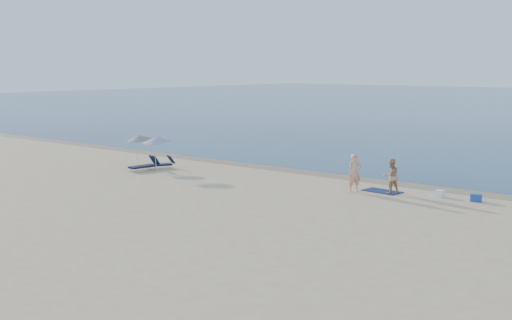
{
  "coord_description": "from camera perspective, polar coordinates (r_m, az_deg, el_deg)",
  "views": [
    {
      "loc": [
        18.39,
        -10.36,
        5.93
      ],
      "look_at": [
        -2.91,
        16.0,
        1.0
      ],
      "focal_mm": 45.0,
      "sensor_mm": 36.0,
      "label": 1
    }
  ],
  "objects": [
    {
      "name": "ground",
      "position": [
        21.93,
        -21.03,
        -7.98
      ],
      "size": [
        160.0,
        160.0,
        0.0
      ],
      "primitive_type": "plane",
      "color": "#CFB38A",
      "rests_on": "ground"
    },
    {
      "name": "umbrella_near",
      "position": [
        36.73,
        -8.77,
        1.84
      ],
      "size": [
        1.83,
        1.84,
        2.15
      ],
      "rotation": [
        0.0,
        0.0,
        -0.11
      ],
      "color": "silver",
      "rests_on": "ground"
    },
    {
      "name": "wet_sand_strip",
      "position": [
        35.48,
        7.13,
        -1.41
      ],
      "size": [
        240.0,
        1.6,
        0.0
      ],
      "primitive_type": "cube",
      "color": "#847254",
      "rests_on": "ground"
    },
    {
      "name": "person_left",
      "position": [
        30.95,
        8.76,
        -1.15
      ],
      "size": [
        0.75,
        0.8,
        1.83
      ],
      "primitive_type": "imported",
      "rotation": [
        0.0,
        0.0,
        0.95
      ],
      "color": "#E4A180",
      "rests_on": "ground"
    },
    {
      "name": "beach_towel",
      "position": [
        31.39,
        11.15,
        -2.74
      ],
      "size": [
        1.93,
        1.2,
        0.03
      ],
      "primitive_type": "cube",
      "rotation": [
        0.0,
        0.0,
        -0.1
      ],
      "color": "#0E1D47",
      "rests_on": "ground"
    },
    {
      "name": "person_right",
      "position": [
        30.85,
        11.91,
        -1.41
      ],
      "size": [
        0.99,
        1.03,
        1.67
      ],
      "primitive_type": "imported",
      "rotation": [
        0.0,
        0.0,
        -2.21
      ],
      "color": "tan",
      "rests_on": "ground"
    },
    {
      "name": "blue_cooler",
      "position": [
        30.17,
        18.98,
        -3.18
      ],
      "size": [
        0.56,
        0.46,
        0.35
      ],
      "primitive_type": "cube",
      "rotation": [
        0.0,
        0.0,
        0.27
      ],
      "color": "#1E49A6",
      "rests_on": "ground"
    },
    {
      "name": "lounger_right",
      "position": [
        38.13,
        -8.45,
        -0.34
      ],
      "size": [
        1.19,
        1.8,
        0.76
      ],
      "rotation": [
        0.0,
        0.0,
        -0.4
      ],
      "color": "#151C39",
      "rests_on": "ground"
    },
    {
      "name": "white_bag",
      "position": [
        30.73,
        16.04,
        -2.88
      ],
      "size": [
        0.38,
        0.32,
        0.32
      ],
      "primitive_type": "cube",
      "rotation": [
        0.0,
        0.0,
        -0.02
      ],
      "color": "white",
      "rests_on": "ground"
    },
    {
      "name": "lounger_left",
      "position": [
        37.61,
        -9.85,
        -0.46
      ],
      "size": [
        0.79,
        1.9,
        0.82
      ],
      "rotation": [
        0.0,
        0.0,
        -0.1
      ],
      "color": "#121A33",
      "rests_on": "ground"
    },
    {
      "name": "umbrella_far",
      "position": [
        39.03,
        -10.31,
        1.98
      ],
      "size": [
        1.58,
        1.61,
        2.04
      ],
      "rotation": [
        0.0,
        0.0,
        -0.05
      ],
      "color": "silver",
      "rests_on": "ground"
    }
  ]
}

